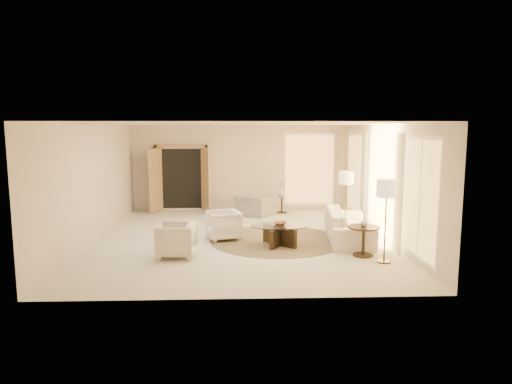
{
  "coord_description": "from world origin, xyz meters",
  "views": [
    {
      "loc": [
        -0.02,
        -10.96,
        2.7
      ],
      "look_at": [
        0.4,
        0.4,
        1.1
      ],
      "focal_mm": 32.0,
      "sensor_mm": 36.0,
      "label": 1
    }
  ],
  "objects_px": {
    "armchair_left": "(223,224)",
    "coffee_table": "(280,233)",
    "floor_lamp_far": "(387,192)",
    "sofa": "(349,225)",
    "armchair_right": "(177,238)",
    "accent_chair": "(254,202)",
    "end_table": "(364,236)",
    "end_vase": "(364,223)",
    "floor_lamp_near": "(346,181)",
    "bowl": "(280,223)",
    "side_table": "(282,203)",
    "side_vase": "(282,193)"
  },
  "relations": [
    {
      "from": "armchair_left",
      "to": "side_table",
      "type": "height_order",
      "value": "armchair_left"
    },
    {
      "from": "floor_lamp_near",
      "to": "side_vase",
      "type": "relative_size",
      "value": 6.25
    },
    {
      "from": "sofa",
      "to": "end_table",
      "type": "relative_size",
      "value": 3.7
    },
    {
      "from": "armchair_right",
      "to": "floor_lamp_near",
      "type": "relative_size",
      "value": 0.5
    },
    {
      "from": "coffee_table",
      "to": "bowl",
      "type": "distance_m",
      "value": 0.22
    },
    {
      "from": "accent_chair",
      "to": "bowl",
      "type": "distance_m",
      "value": 3.67
    },
    {
      "from": "armchair_left",
      "to": "coffee_table",
      "type": "height_order",
      "value": "armchair_left"
    },
    {
      "from": "side_table",
      "to": "bowl",
      "type": "relative_size",
      "value": 1.73
    },
    {
      "from": "side_table",
      "to": "end_vase",
      "type": "bearing_deg",
      "value": -75.93
    },
    {
      "from": "armchair_right",
      "to": "accent_chair",
      "type": "height_order",
      "value": "accent_chair"
    },
    {
      "from": "armchair_left",
      "to": "side_vase",
      "type": "distance_m",
      "value": 3.89
    },
    {
      "from": "sofa",
      "to": "accent_chair",
      "type": "height_order",
      "value": "accent_chair"
    },
    {
      "from": "armchair_right",
      "to": "bowl",
      "type": "bearing_deg",
      "value": 115.04
    },
    {
      "from": "sofa",
      "to": "armchair_right",
      "type": "bearing_deg",
      "value": 115.32
    },
    {
      "from": "bowl",
      "to": "coffee_table",
      "type": "bearing_deg",
      "value": 0.0
    },
    {
      "from": "end_table",
      "to": "floor_lamp_far",
      "type": "bearing_deg",
      "value": -58.15
    },
    {
      "from": "armchair_right",
      "to": "floor_lamp_far",
      "type": "relative_size",
      "value": 0.47
    },
    {
      "from": "end_table",
      "to": "accent_chair",
      "type": "bearing_deg",
      "value": 115.34
    },
    {
      "from": "floor_lamp_far",
      "to": "end_vase",
      "type": "xyz_separation_m",
      "value": [
        -0.3,
        0.48,
        -0.71
      ]
    },
    {
      "from": "bowl",
      "to": "side_vase",
      "type": "height_order",
      "value": "side_vase"
    },
    {
      "from": "floor_lamp_far",
      "to": "end_vase",
      "type": "height_order",
      "value": "floor_lamp_far"
    },
    {
      "from": "accent_chair",
      "to": "coffee_table",
      "type": "xyz_separation_m",
      "value": [
        0.46,
        -3.64,
        -0.12
      ]
    },
    {
      "from": "end_table",
      "to": "side_table",
      "type": "relative_size",
      "value": 1.27
    },
    {
      "from": "floor_lamp_far",
      "to": "sofa",
      "type": "bearing_deg",
      "value": 97.74
    },
    {
      "from": "sofa",
      "to": "armchair_right",
      "type": "relative_size",
      "value": 3.16
    },
    {
      "from": "coffee_table",
      "to": "floor_lamp_far",
      "type": "relative_size",
      "value": 0.88
    },
    {
      "from": "coffee_table",
      "to": "side_table",
      "type": "bearing_deg",
      "value": 83.93
    },
    {
      "from": "end_table",
      "to": "end_vase",
      "type": "relative_size",
      "value": 3.83
    },
    {
      "from": "coffee_table",
      "to": "accent_chair",
      "type": "bearing_deg",
      "value": 97.26
    },
    {
      "from": "armchair_right",
      "to": "end_vase",
      "type": "distance_m",
      "value": 3.97
    },
    {
      "from": "end_vase",
      "to": "side_table",
      "type": "bearing_deg",
      "value": 104.07
    },
    {
      "from": "armchair_right",
      "to": "accent_chair",
      "type": "xyz_separation_m",
      "value": [
        1.79,
        4.47,
        0.03
      ]
    },
    {
      "from": "armchair_left",
      "to": "end_table",
      "type": "bearing_deg",
      "value": 47.1
    },
    {
      "from": "armchair_left",
      "to": "floor_lamp_near",
      "type": "xyz_separation_m",
      "value": [
        3.16,
        0.72,
        0.96
      ]
    },
    {
      "from": "bowl",
      "to": "side_vase",
      "type": "bearing_deg",
      "value": 83.93
    },
    {
      "from": "armchair_left",
      "to": "coffee_table",
      "type": "relative_size",
      "value": 0.53
    },
    {
      "from": "floor_lamp_far",
      "to": "armchair_left",
      "type": "bearing_deg",
      "value": 148.13
    },
    {
      "from": "floor_lamp_near",
      "to": "side_table",
      "type": "bearing_deg",
      "value": 117.26
    },
    {
      "from": "sofa",
      "to": "side_table",
      "type": "relative_size",
      "value": 4.7
    },
    {
      "from": "armchair_left",
      "to": "accent_chair",
      "type": "height_order",
      "value": "accent_chair"
    },
    {
      "from": "sofa",
      "to": "floor_lamp_far",
      "type": "height_order",
      "value": "floor_lamp_far"
    },
    {
      "from": "armchair_left",
      "to": "coffee_table",
      "type": "bearing_deg",
      "value": 48.49
    },
    {
      "from": "floor_lamp_far",
      "to": "side_vase",
      "type": "height_order",
      "value": "floor_lamp_far"
    },
    {
      "from": "floor_lamp_far",
      "to": "end_vase",
      "type": "bearing_deg",
      "value": 121.85
    },
    {
      "from": "sofa",
      "to": "end_table",
      "type": "xyz_separation_m",
      "value": [
        -0.03,
        -1.46,
        0.07
      ]
    },
    {
      "from": "sofa",
      "to": "bowl",
      "type": "distance_m",
      "value": 1.82
    },
    {
      "from": "end_table",
      "to": "bowl",
      "type": "distance_m",
      "value": 1.94
    },
    {
      "from": "coffee_table",
      "to": "end_vase",
      "type": "xyz_separation_m",
      "value": [
        1.7,
        -0.93,
        0.42
      ]
    },
    {
      "from": "accent_chair",
      "to": "end_vase",
      "type": "bearing_deg",
      "value": 146.81
    },
    {
      "from": "sofa",
      "to": "side_table",
      "type": "distance_m",
      "value": 3.8
    }
  ]
}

